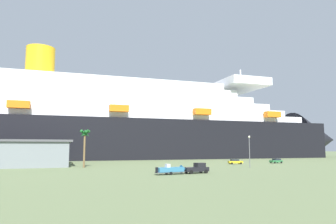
# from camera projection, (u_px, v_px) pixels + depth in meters

# --- Properties ---
(ground_plane) EXTENTS (600.00, 600.00, 0.00)m
(ground_plane) POSITION_uv_depth(u_px,v_px,m) (149.00, 162.00, 113.74)
(ground_plane) COLOR #66754C
(cruise_ship) EXTENTS (261.86, 41.90, 55.73)m
(cruise_ship) POSITION_uv_depth(u_px,v_px,m) (115.00, 126.00, 147.01)
(cruise_ship) COLOR black
(cruise_ship) RESTS_ON ground_plane
(pickup_truck) EXTENTS (5.88, 3.11, 2.20)m
(pickup_truck) POSITION_uv_depth(u_px,v_px,m) (197.00, 168.00, 65.92)
(pickup_truck) COLOR black
(pickup_truck) RESTS_ON ground_plane
(small_boat_on_trailer) EXTENTS (7.82, 3.02, 2.15)m
(small_boat_on_trailer) POSITION_uv_depth(u_px,v_px,m) (173.00, 170.00, 63.16)
(small_boat_on_trailer) COLOR #595960
(small_boat_on_trailer) RESTS_ON ground_plane
(palm_tree) EXTENTS (3.04, 3.20, 10.48)m
(palm_tree) POSITION_uv_depth(u_px,v_px,m) (85.00, 137.00, 85.49)
(palm_tree) COLOR brown
(palm_tree) RESTS_ON ground_plane
(street_lamp) EXTENTS (0.56, 0.56, 8.60)m
(street_lamp) POSITION_uv_depth(u_px,v_px,m) (249.00, 147.00, 84.57)
(street_lamp) COLOR slate
(street_lamp) RESTS_ON ground_plane
(parked_car_red_hatchback) EXTENTS (4.69, 2.73, 1.58)m
(parked_car_red_hatchback) POSITION_uv_depth(u_px,v_px,m) (6.00, 164.00, 84.90)
(parked_car_red_hatchback) COLOR red
(parked_car_red_hatchback) RESTS_ON ground_plane
(parked_car_yellow_taxi) EXTENTS (4.85, 2.66, 1.58)m
(parked_car_yellow_taxi) POSITION_uv_depth(u_px,v_px,m) (235.00, 162.00, 101.31)
(parked_car_yellow_taxi) COLOR yellow
(parked_car_yellow_taxi) RESTS_ON ground_plane
(parked_car_green_wagon) EXTENTS (4.53, 2.48, 1.58)m
(parked_car_green_wagon) POSITION_uv_depth(u_px,v_px,m) (276.00, 161.00, 107.37)
(parked_car_green_wagon) COLOR #2D723F
(parked_car_green_wagon) RESTS_ON ground_plane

